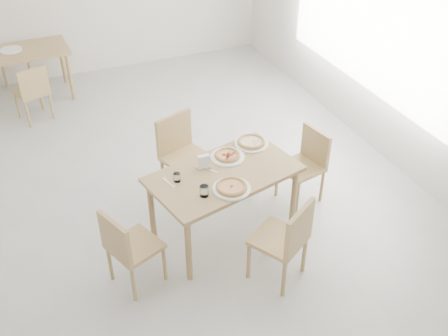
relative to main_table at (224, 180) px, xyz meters
name	(u,v)px	position (x,y,z in m)	size (l,w,h in m)	color
room	(368,21)	(2.35, 1.21, 0.84)	(7.28, 7.00, 7.00)	#B8B8B3
main_table	(224,180)	(0.00, 0.00, 0.00)	(1.55, 1.10, 0.75)	tan
chair_south	(287,237)	(0.26, -0.80, -0.16)	(0.59, 0.59, 0.87)	tan
chair_north	(182,150)	(-0.15, 0.83, -0.13)	(0.59, 0.59, 0.92)	tan
chair_west	(127,245)	(-1.05, -0.32, -0.18)	(0.53, 0.53, 0.82)	tan
chair_east	(307,160)	(1.05, 0.21, -0.18)	(0.48, 0.48, 0.82)	tan
plate_margherita	(232,189)	(-0.04, -0.27, 0.10)	(0.35, 0.35, 0.02)	white
plate_mushroom	(251,144)	(0.45, 0.35, 0.10)	(0.35, 0.35, 0.02)	white
plate_pepperoni	(227,157)	(0.13, 0.22, 0.10)	(0.34, 0.34, 0.02)	white
pizza_margherita	(232,187)	(-0.04, -0.27, 0.12)	(0.36, 0.36, 0.03)	tan
pizza_mushroom	(251,142)	(0.45, 0.35, 0.12)	(0.37, 0.37, 0.03)	tan
pizza_pepperoni	(227,155)	(0.13, 0.22, 0.12)	(0.26, 0.26, 0.03)	tan
tumbler_a	(204,191)	(-0.30, -0.26, 0.14)	(0.08, 0.08, 0.11)	white
tumbler_b	(177,177)	(-0.45, 0.04, 0.13)	(0.06, 0.06, 0.09)	white
napkin_holder	(204,162)	(-0.15, 0.15, 0.16)	(0.13, 0.07, 0.14)	silver
fork_a	(169,183)	(-0.53, 0.04, 0.09)	(0.02, 0.19, 0.01)	silver
fork_b	(209,170)	(-0.11, 0.09, 0.09)	(0.02, 0.19, 0.01)	silver
second_table	(20,57)	(-1.53, 3.81, -0.01)	(1.35, 0.80, 0.75)	tan
chair_back_s	(33,90)	(-1.48, 3.09, -0.20)	(0.50, 0.50, 0.80)	tan
chair_back_n	(17,46)	(-1.54, 4.54, -0.12)	(0.58, 0.58, 0.93)	tan
plate_empty	(11,50)	(-1.63, 3.86, 0.10)	(0.30, 0.30, 0.02)	white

